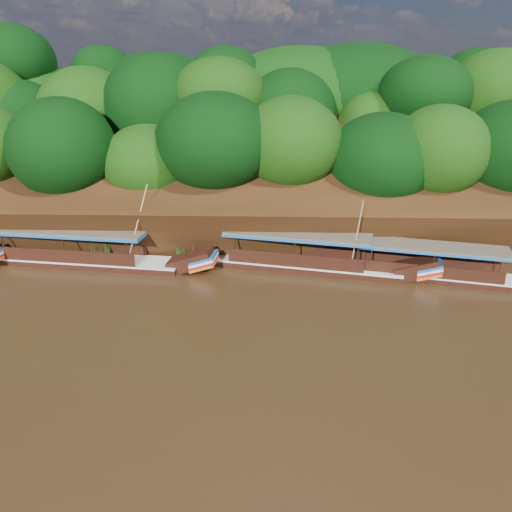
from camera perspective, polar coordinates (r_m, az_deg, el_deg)
The scene contains 6 objects.
ground at distance 25.67m, azimuth 2.47°, elevation -8.66°, with size 160.00×160.00×0.00m, color black.
riverbank at distance 46.31m, azimuth 2.25°, elevation 7.51°, with size 120.00×30.06×19.40m.
boat_0 at distance 33.60m, azimuth 21.73°, elevation -1.86°, with size 13.57×4.80×5.48m.
boat_1 at distance 33.07m, azimuth 7.25°, elevation -0.69°, with size 14.53×4.99×5.59m.
boat_2 at distance 35.30m, azimuth -17.83°, elevation -0.15°, with size 15.89×3.96×6.06m.
reeds at distance 33.93m, azimuth -2.13°, elevation 0.62°, with size 49.02×2.43×2.07m.
Camera 1 is at (-0.39, -22.30, 12.71)m, focal length 35.00 mm.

